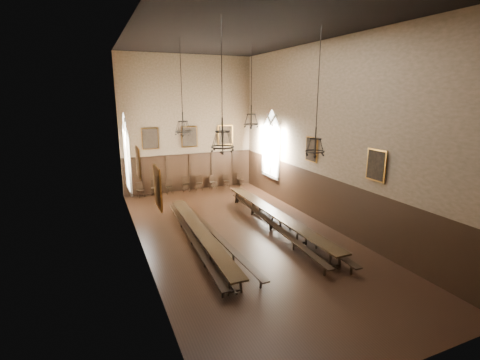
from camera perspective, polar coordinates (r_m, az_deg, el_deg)
floor at (r=16.58m, az=0.35°, el=-9.18°), size 9.00×18.00×0.02m
ceiling at (r=15.45m, az=0.41°, el=23.29°), size 9.00×18.00×0.02m
wall_back at (r=23.86m, az=-8.47°, el=8.98°), size 9.00×0.02×9.00m
wall_front at (r=8.13m, az=26.85°, el=-1.84°), size 9.00×0.02×9.00m
wall_left at (r=14.19m, az=-16.61°, el=5.26°), size 0.02×18.00×9.00m
wall_right at (r=17.67m, az=14.00°, el=7.03°), size 0.02×18.00×9.00m
wainscot_panelling at (r=16.12m, az=0.36°, el=-5.06°), size 9.00×18.00×2.50m
table_left at (r=15.56m, az=-6.47°, el=-9.39°), size 0.87×9.25×0.72m
table_right at (r=17.44m, az=5.92°, el=-6.64°), size 0.73×10.10×0.79m
bench_left_outer at (r=15.73m, az=-8.00°, el=-9.51°), size 0.70×9.66×0.43m
bench_left_inner at (r=16.08m, az=-4.47°, el=-8.87°), size 0.67×9.80×0.44m
bench_right_inner at (r=17.16m, az=4.98°, el=-7.33°), size 0.82×10.17×0.46m
bench_right_outer at (r=17.39m, az=8.20°, el=-7.12°), size 0.83×10.28×0.46m
chair_0 at (r=23.43m, az=-15.96°, el=-1.99°), size 0.52×0.52×0.95m
chair_1 at (r=23.59m, az=-13.80°, el=-1.69°), size 0.54×0.54×1.03m
chair_2 at (r=23.72m, az=-11.51°, el=-1.53°), size 0.44×0.44×0.96m
chair_3 at (r=24.06m, az=-8.86°, el=-1.14°), size 0.54×0.54×1.03m
chair_4 at (r=24.32m, az=-6.72°, el=-0.93°), size 0.54×0.54×1.00m
chair_5 at (r=24.54m, az=-4.47°, el=-0.76°), size 0.51×0.51×0.96m
chair_6 at (r=24.93m, az=-2.29°, el=-0.53°), size 0.42×0.42×0.92m
chair_7 at (r=25.27m, az=0.07°, el=-0.28°), size 0.47×0.47×0.98m
chandelier_back_left at (r=16.99m, az=-9.35°, el=8.93°), size 0.76×0.76×4.39m
chandelier_back_right at (r=18.73m, az=1.86°, el=10.02°), size 0.81×0.81×4.21m
chandelier_front_left at (r=12.32m, az=-2.88°, el=6.83°), size 0.83×0.83×4.47m
chandelier_front_right at (r=14.30m, az=12.25°, el=6.01°), size 0.78×0.78×4.89m
portrait_back_0 at (r=23.28m, az=-14.54°, el=6.59°), size 1.10×0.12×1.40m
portrait_back_1 at (r=23.81m, az=-8.32°, el=7.04°), size 1.10×0.12×1.40m
portrait_back_2 at (r=24.61m, az=-2.42°, el=7.39°), size 1.10×0.12×1.40m
portrait_left_0 at (r=15.32m, az=-16.39°, el=2.84°), size 0.12×1.00×1.30m
portrait_left_1 at (r=10.97m, az=-13.36°, el=-1.24°), size 0.12×1.00×1.30m
portrait_right_0 at (r=18.50m, az=11.66°, el=4.94°), size 0.12×1.00×1.30m
portrait_right_1 at (r=15.09m, az=21.43°, el=2.27°), size 0.12×1.00×1.30m
window_right at (r=22.36m, az=5.13°, el=5.91°), size 0.20×2.20×4.60m
window_left at (r=19.78m, az=-18.16°, el=4.23°), size 0.20×2.20×4.60m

